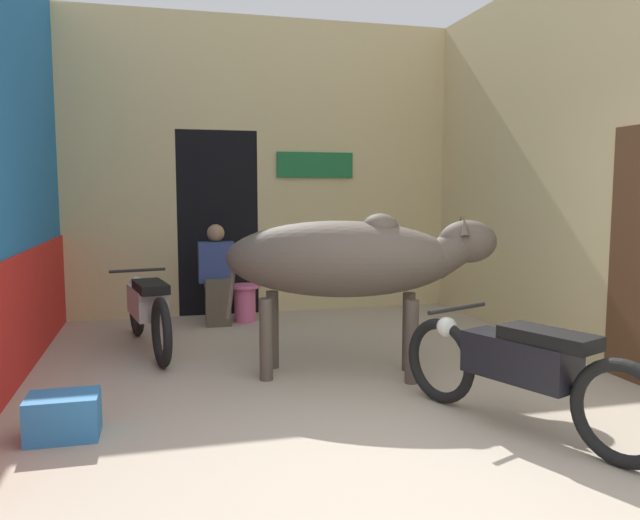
{
  "coord_description": "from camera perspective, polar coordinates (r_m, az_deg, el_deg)",
  "views": [
    {
      "loc": [
        -1.31,
        -3.18,
        1.57
      ],
      "look_at": [
        0.06,
        2.14,
        0.96
      ],
      "focal_mm": 35.0,
      "sensor_mm": 36.0,
      "label": 1
    }
  ],
  "objects": [
    {
      "name": "motorcycle_near",
      "position": [
        4.32,
        17.8,
        -9.29
      ],
      "size": [
        0.89,
        1.89,
        0.75
      ],
      "color": "black",
      "rests_on": "ground_plane"
    },
    {
      "name": "crate",
      "position": [
        4.41,
        -22.42,
        -13.07
      ],
      "size": [
        0.44,
        0.32,
        0.28
      ],
      "color": "teal",
      "rests_on": "ground_plane"
    },
    {
      "name": "motorcycle_far",
      "position": [
        6.41,
        -15.5,
        -4.18
      ],
      "size": [
        0.62,
        1.98,
        0.75
      ],
      "color": "black",
      "rests_on": "ground_plane"
    },
    {
      "name": "shopkeeper_seated",
      "position": [
        7.43,
        -9.42,
        -1.09
      ],
      "size": [
        0.41,
        0.33,
        1.18
      ],
      "color": "brown",
      "rests_on": "ground_plane"
    },
    {
      "name": "wall_right_with_door",
      "position": [
        6.73,
        20.81,
        8.25
      ],
      "size": [
        0.22,
        4.76,
        3.74
      ],
      "color": "#D1BC84",
      "rests_on": "ground_plane"
    },
    {
      "name": "plastic_stool",
      "position": [
        7.59,
        -6.88,
        -3.82
      ],
      "size": [
        0.36,
        0.36,
        0.45
      ],
      "color": "#DB6093",
      "rests_on": "ground_plane"
    },
    {
      "name": "wall_back_with_doorway",
      "position": [
        8.26,
        -6.74,
        6.7
      ],
      "size": [
        4.93,
        0.93,
        3.74
      ],
      "color": "#D1BC84",
      "rests_on": "ground_plane"
    },
    {
      "name": "ground_plane",
      "position": [
        3.78,
        7.63,
        -18.26
      ],
      "size": [
        30.0,
        30.0,
        0.0
      ],
      "primitive_type": "plane",
      "color": "tan"
    },
    {
      "name": "cow",
      "position": [
        5.24,
        2.75,
        0.01
      ],
      "size": [
        2.31,
        1.26,
        1.38
      ],
      "color": "#4C4238",
      "rests_on": "ground_plane"
    }
  ]
}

